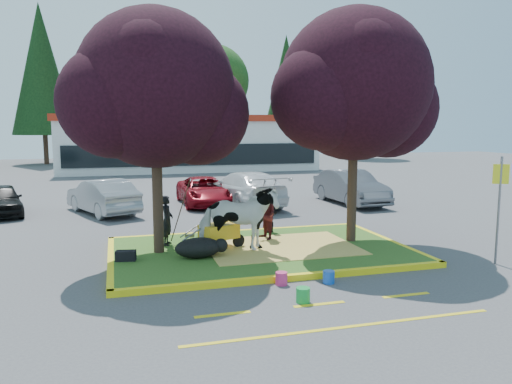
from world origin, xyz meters
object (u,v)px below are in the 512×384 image
object	(u,v)px
handler	(167,220)
wheelbarrow	(219,232)
sign_post	(499,197)
bucket_green	(303,295)
car_black	(1,200)
calf	(198,248)
bucket_blue	(329,277)
car_silver	(103,196)
cow	(238,219)
bucket_pink	(281,279)

from	to	relation	value
handler	wheelbarrow	distance (m)	1.63
sign_post	bucket_green	xyz separation A→B (m)	(-5.88, -1.30, -1.61)
car_black	calf	bearing A→B (deg)	-68.10
wheelbarrow	bucket_blue	size ratio (longest dim) A/B	6.37
bucket_blue	car_black	xyz separation A→B (m)	(-9.08, 11.66, 0.48)
sign_post	bucket_blue	distance (m)	5.13
wheelbarrow	sign_post	size ratio (longest dim) A/B	0.65
car_black	car_silver	distance (m)	3.98
cow	bucket_green	size ratio (longest dim) A/B	6.88
cow	bucket_blue	world-z (taller)	cow
sign_post	bucket_pink	xyz separation A→B (m)	(-5.95, -0.10, -1.62)
wheelbarrow	bucket_green	size ratio (longest dim) A/B	5.94
cow	sign_post	distance (m)	6.83
sign_post	car_black	distance (m)	18.03
calf	handler	size ratio (longest dim) A/B	0.86
bucket_pink	calf	bearing A→B (deg)	123.54
cow	wheelbarrow	bearing A→B (deg)	49.49
wheelbarrow	bucket_blue	xyz separation A→B (m)	(1.87, -3.31, -0.49)
calf	handler	xyz separation A→B (m)	(-0.63, 1.69, 0.45)
sign_post	bucket_blue	bearing A→B (deg)	-152.37
cow	handler	world-z (taller)	cow
car_black	bucket_blue	bearing A→B (deg)	-65.38
bucket_blue	car_black	bearing A→B (deg)	127.90
bucket_green	car_silver	xyz separation A→B (m)	(-4.14, 11.97, 0.56)
calf	bucket_pink	bearing A→B (deg)	-53.46
car_silver	handler	bearing A→B (deg)	82.27
handler	car_silver	bearing A→B (deg)	32.37
bucket_green	bucket_blue	size ratio (longest dim) A/B	1.07
handler	car_black	xyz separation A→B (m)	(-5.84, 7.49, -0.25)
wheelbarrow	bucket_pink	distance (m)	3.26
car_black	bucket_green	bearing A→B (deg)	-70.84
bucket_green	car_black	size ratio (longest dim) A/B	0.08
bucket_green	bucket_blue	world-z (taller)	bucket_green
cow	car_silver	bearing A→B (deg)	32.71
bucket_green	bucket_pink	world-z (taller)	bucket_green
handler	bucket_pink	world-z (taller)	handler
bucket_green	bucket_blue	xyz separation A→B (m)	(1.02, 1.01, -0.01)
calf	car_silver	xyz separation A→B (m)	(-2.56, 8.48, 0.30)
wheelbarrow	sign_post	bearing A→B (deg)	-46.07
bucket_green	wheelbarrow	bearing A→B (deg)	101.03
bucket_green	bucket_blue	distance (m)	1.44
handler	car_black	bearing A→B (deg)	54.49
sign_post	car_black	bearing A→B (deg)	165.07
wheelbarrow	car_silver	world-z (taller)	car_silver
handler	sign_post	xyz separation A→B (m)	(8.10, -3.89, 0.89)
sign_post	bucket_green	bearing A→B (deg)	-143.28
cow	car_black	size ratio (longest dim) A/B	0.58
bucket_blue	car_silver	distance (m)	12.13
calf	bucket_pink	distance (m)	2.77
cow	handler	size ratio (longest dim) A/B	1.48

